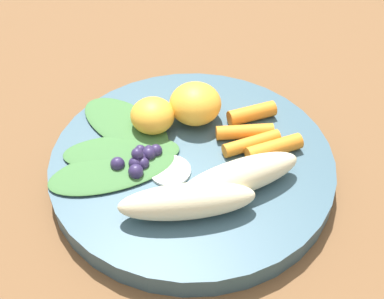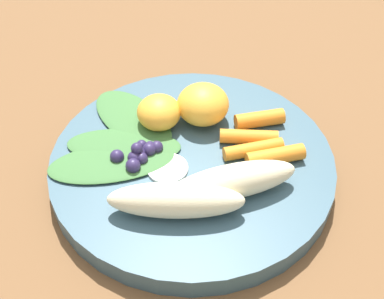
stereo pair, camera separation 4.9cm
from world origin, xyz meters
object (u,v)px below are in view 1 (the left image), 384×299
object	(u,v)px
banana_peeled_left	(239,177)
banana_peeled_right	(187,201)
bowl	(192,165)
orange_segment_near	(153,115)

from	to	relation	value
banana_peeled_left	banana_peeled_right	bearing A→B (deg)	-172.31
bowl	banana_peeled_left	bearing A→B (deg)	48.90
orange_segment_near	bowl	bearing A→B (deg)	46.88
bowl	banana_peeled_left	xyz separation A→B (m)	(0.04, 0.05, 0.03)
orange_segment_near	banana_peeled_left	bearing A→B (deg)	47.90
banana_peeled_left	orange_segment_near	xyz separation A→B (m)	(-0.08, -0.09, 0.00)
bowl	banana_peeled_left	distance (m)	0.07
orange_segment_near	banana_peeled_right	bearing A→B (deg)	21.00
banana_peeled_right	orange_segment_near	xyz separation A→B (m)	(-0.11, -0.04, 0.00)
banana_peeled_right	orange_segment_near	size ratio (longest dim) A/B	2.64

